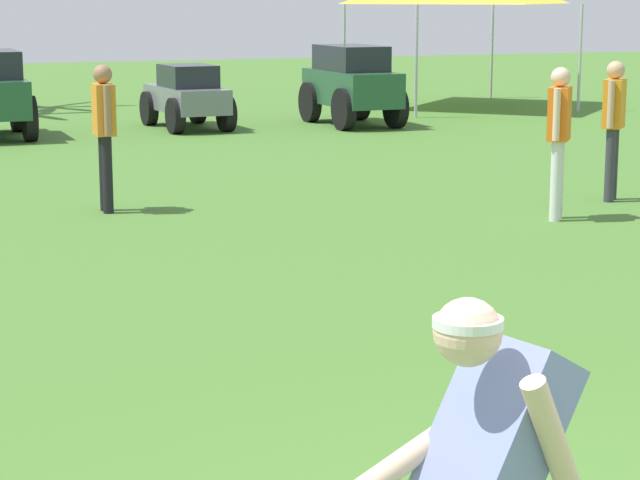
% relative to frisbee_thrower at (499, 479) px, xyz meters
% --- Properties ---
extents(frisbee_thrower, '(1.16, 0.47, 1.39)m').
position_rel_frisbee_thrower_xyz_m(frisbee_thrower, '(0.00, 0.00, 0.00)').
color(frisbee_thrower, '#191E38').
rests_on(frisbee_thrower, ground_plane).
extents(teammate_near_sideline, '(0.40, 0.40, 1.56)m').
position_rel_frisbee_thrower_xyz_m(teammate_near_sideline, '(6.19, 8.50, 0.15)').
color(teammate_near_sideline, '#33333D').
rests_on(teammate_near_sideline, ground_plane).
extents(teammate_midfield, '(0.37, 0.43, 1.56)m').
position_rel_frisbee_thrower_xyz_m(teammate_midfield, '(4.98, 7.68, 0.15)').
color(teammate_midfield, silver).
rests_on(teammate_midfield, ground_plane).
extents(teammate_deep, '(0.21, 0.49, 1.56)m').
position_rel_frisbee_thrower_xyz_m(teammate_deep, '(0.76, 9.81, 0.15)').
color(teammate_deep, black).
rests_on(teammate_deep, ground_plane).
extents(parked_car_slot_d, '(1.19, 2.24, 1.10)m').
position_rel_frisbee_thrower_xyz_m(parked_car_slot_d, '(3.79, 17.72, -0.22)').
color(parked_car_slot_d, slate).
rests_on(parked_car_slot_d, ground_plane).
extents(parked_car_slot_e, '(1.20, 2.37, 1.40)m').
position_rel_frisbee_thrower_xyz_m(parked_car_slot_e, '(6.67, 17.25, -0.04)').
color(parked_car_slot_e, '#235133').
rests_on(parked_car_slot_e, ground_plane).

